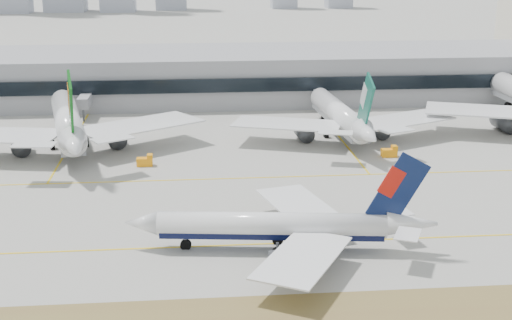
{
  "coord_description": "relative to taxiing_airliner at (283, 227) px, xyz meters",
  "views": [
    {
      "loc": [
        -12.2,
        -112.03,
        46.37
      ],
      "look_at": [
        0.03,
        18.0,
        7.5
      ],
      "focal_mm": 50.0,
      "sensor_mm": 36.0,
      "label": 1
    }
  ],
  "objects": [
    {
      "name": "terminal",
      "position": [
        -1.9,
        122.55,
        3.46
      ],
      "size": [
        280.0,
        43.1,
        15.0
      ],
      "color": "gray",
      "rests_on": "ground"
    },
    {
      "name": "taxiing_airliner",
      "position": [
        0.0,
        0.0,
        0.0
      ],
      "size": [
        49.83,
        43.0,
        16.75
      ],
      "rotation": [
        0.0,
        0.0,
        3.01
      ],
      "color": "white",
      "rests_on": "ground"
    },
    {
      "name": "widebody_eva",
      "position": [
        -43.34,
        64.44,
        2.13
      ],
      "size": [
        63.72,
        63.3,
        23.2
      ],
      "rotation": [
        0.0,
        0.0,
        1.78
      ],
      "color": "white",
      "rests_on": "ground"
    },
    {
      "name": "gse_b",
      "position": [
        -24.41,
        48.69,
        -2.99
      ],
      "size": [
        3.55,
        2.0,
        2.6
      ],
      "color": "orange",
      "rests_on": "ground"
    },
    {
      "name": "widebody_cathay",
      "position": [
        23.78,
        68.58,
        1.44
      ],
      "size": [
        57.79,
        56.58,
        20.62
      ],
      "rotation": [
        0.0,
        0.0,
        1.63
      ],
      "color": "white",
      "rests_on": "ground"
    },
    {
      "name": "ground",
      "position": [
        -1.9,
        7.71,
        -4.04
      ],
      "size": [
        3000.0,
        3000.0,
        0.0
      ],
      "primitive_type": "plane",
      "color": "gray",
      "rests_on": "ground"
    },
    {
      "name": "gse_c",
      "position": [
        31.64,
        50.68,
        -2.99
      ],
      "size": [
        3.55,
        2.0,
        2.6
      ],
      "color": "orange",
      "rests_on": "ground"
    }
  ]
}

